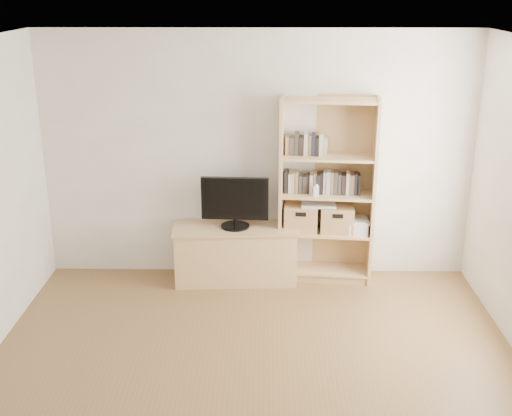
{
  "coord_description": "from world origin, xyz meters",
  "views": [
    {
      "loc": [
        0.09,
        -3.99,
        3.01
      ],
      "look_at": [
        -0.01,
        1.9,
        0.94
      ],
      "focal_mm": 45.0,
      "sensor_mm": 36.0,
      "label": 1
    }
  ],
  "objects_px": {
    "basket_left": "(301,217)",
    "basket_right": "(337,219)",
    "tv_stand": "(236,254)",
    "television": "(235,202)",
    "baby_monitor": "(316,191)",
    "laptop": "(318,204)",
    "bookshelf": "(327,191)"
  },
  "relations": [
    {
      "from": "tv_stand",
      "to": "baby_monitor",
      "type": "height_order",
      "value": "baby_monitor"
    },
    {
      "from": "tv_stand",
      "to": "basket_left",
      "type": "relative_size",
      "value": 3.66
    },
    {
      "from": "television",
      "to": "basket_left",
      "type": "bearing_deg",
      "value": 9.85
    },
    {
      "from": "tv_stand",
      "to": "bookshelf",
      "type": "distance_m",
      "value": 1.18
    },
    {
      "from": "tv_stand",
      "to": "basket_right",
      "type": "height_order",
      "value": "basket_right"
    },
    {
      "from": "basket_left",
      "to": "laptop",
      "type": "height_order",
      "value": "laptop"
    },
    {
      "from": "basket_right",
      "to": "laptop",
      "type": "xyz_separation_m",
      "value": [
        -0.2,
        0.01,
        0.16
      ]
    },
    {
      "from": "tv_stand",
      "to": "bookshelf",
      "type": "relative_size",
      "value": 0.64
    },
    {
      "from": "bookshelf",
      "to": "basket_right",
      "type": "height_order",
      "value": "bookshelf"
    },
    {
      "from": "television",
      "to": "laptop",
      "type": "height_order",
      "value": "television"
    },
    {
      "from": "baby_monitor",
      "to": "basket_right",
      "type": "bearing_deg",
      "value": 23.17
    },
    {
      "from": "basket_left",
      "to": "basket_right",
      "type": "height_order",
      "value": "basket_left"
    },
    {
      "from": "basket_left",
      "to": "baby_monitor",
      "type": "bearing_deg",
      "value": -35.32
    },
    {
      "from": "tv_stand",
      "to": "bookshelf",
      "type": "bearing_deg",
      "value": 0.13
    },
    {
      "from": "bookshelf",
      "to": "laptop",
      "type": "distance_m",
      "value": 0.16
    },
    {
      "from": "baby_monitor",
      "to": "laptop",
      "type": "relative_size",
      "value": 0.3
    },
    {
      "from": "baby_monitor",
      "to": "tv_stand",
      "type": "bearing_deg",
      "value": -178.18
    },
    {
      "from": "baby_monitor",
      "to": "basket_left",
      "type": "bearing_deg",
      "value": 144.67
    },
    {
      "from": "television",
      "to": "laptop",
      "type": "bearing_deg",
      "value": 6.95
    },
    {
      "from": "bookshelf",
      "to": "basket_right",
      "type": "bearing_deg",
      "value": -2.6
    },
    {
      "from": "bookshelf",
      "to": "baby_monitor",
      "type": "bearing_deg",
      "value": -135.0
    },
    {
      "from": "television",
      "to": "laptop",
      "type": "relative_size",
      "value": 1.97
    },
    {
      "from": "bookshelf",
      "to": "basket_left",
      "type": "distance_m",
      "value": 0.39
    },
    {
      "from": "basket_left",
      "to": "bookshelf",
      "type": "bearing_deg",
      "value": 0.03
    },
    {
      "from": "bookshelf",
      "to": "laptop",
      "type": "relative_size",
      "value": 5.54
    },
    {
      "from": "basket_right",
      "to": "laptop",
      "type": "bearing_deg",
      "value": -178.0
    },
    {
      "from": "baby_monitor",
      "to": "basket_right",
      "type": "distance_m",
      "value": 0.41
    },
    {
      "from": "bookshelf",
      "to": "television",
      "type": "height_order",
      "value": "bookshelf"
    },
    {
      "from": "bookshelf",
      "to": "tv_stand",
      "type": "bearing_deg",
      "value": -170.81
    },
    {
      "from": "tv_stand",
      "to": "television",
      "type": "xyz_separation_m",
      "value": [
        0.0,
        0.0,
        0.59
      ]
    },
    {
      "from": "tv_stand",
      "to": "television",
      "type": "height_order",
      "value": "television"
    },
    {
      "from": "basket_right",
      "to": "laptop",
      "type": "distance_m",
      "value": 0.26
    }
  ]
}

